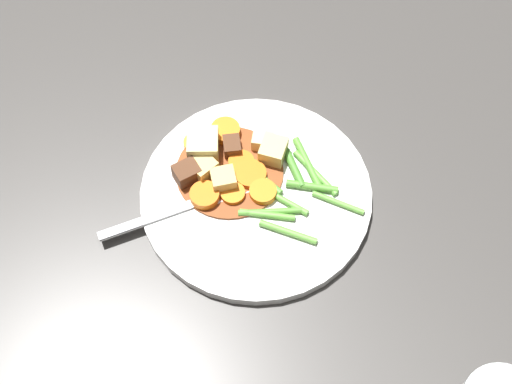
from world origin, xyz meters
TOP-DOWN VIEW (x-y plane):
  - ground_plane at (0.00, 0.00)m, footprint 3.00×3.00m
  - dinner_plate at (0.00, 0.00)m, footprint 0.25×0.25m
  - stew_sauce at (0.04, -0.01)m, footprint 0.12×0.12m
  - carrot_slice_0 at (0.09, -0.03)m, footprint 0.03×0.03m
  - carrot_slice_1 at (-0.01, 0.00)m, footprint 0.04×0.04m
  - carrot_slice_2 at (0.06, -0.06)m, footprint 0.03×0.03m
  - carrot_slice_3 at (0.03, -0.03)m, footprint 0.04×0.04m
  - carrot_slice_4 at (0.05, 0.03)m, footprint 0.04×0.04m
  - carrot_slice_5 at (0.02, 0.01)m, footprint 0.03×0.03m
  - carrot_slice_6 at (0.01, -0.02)m, footprint 0.04×0.04m
  - potato_chunk_0 at (0.06, -0.00)m, footprint 0.03×0.03m
  - potato_chunk_1 at (0.04, 0.01)m, footprint 0.03×0.03m
  - potato_chunk_2 at (0.07, -0.02)m, footprint 0.04×0.05m
  - potato_chunk_3 at (-0.00, -0.05)m, footprint 0.03×0.03m
  - potato_chunk_4 at (0.02, -0.06)m, footprint 0.03×0.03m
  - meat_chunk_0 at (0.08, 0.01)m, footprint 0.03×0.04m
  - meat_chunk_1 at (0.05, -0.04)m, footprint 0.03×0.03m
  - green_bean_0 at (-0.03, 0.00)m, footprint 0.06×0.02m
  - green_bean_1 at (-0.03, -0.04)m, footprint 0.04×0.04m
  - green_bean_2 at (-0.02, 0.02)m, footprint 0.06×0.04m
  - green_bean_3 at (-0.02, 0.02)m, footprint 0.06×0.02m
  - green_bean_4 at (-0.09, -0.02)m, footprint 0.06×0.01m
  - green_bean_5 at (-0.05, 0.03)m, footprint 0.06×0.01m
  - green_bean_6 at (-0.05, -0.05)m, footprint 0.06×0.04m
  - green_bean_7 at (-0.04, -0.05)m, footprint 0.05×0.05m
  - green_bean_8 at (0.00, -0.02)m, footprint 0.06×0.03m
  - green_bean_9 at (-0.05, -0.03)m, footprint 0.06×0.02m
  - fork at (0.06, 0.05)m, footprint 0.14×0.13m

SIDE VIEW (x-z plane):
  - ground_plane at x=0.00m, z-range 0.00..0.00m
  - dinner_plate at x=0.00m, z-range 0.00..0.01m
  - stew_sauce at x=0.04m, z-range 0.01..0.02m
  - fork at x=0.06m, z-range 0.01..0.02m
  - green_bean_4 at x=-0.09m, z-range 0.01..0.02m
  - green_bean_0 at x=-0.03m, z-range 0.01..0.02m
  - green_bean_6 at x=-0.05m, z-range 0.01..0.02m
  - green_bean_3 at x=-0.02m, z-range 0.01..0.02m
  - green_bean_2 at x=-0.02m, z-range 0.01..0.02m
  - green_bean_5 at x=-0.05m, z-range 0.01..0.02m
  - green_bean_7 at x=-0.04m, z-range 0.01..0.02m
  - carrot_slice_0 at x=0.09m, z-range 0.01..0.02m
  - green_bean_9 at x=-0.05m, z-range 0.01..0.02m
  - green_bean_8 at x=0.00m, z-range 0.01..0.02m
  - carrot_slice_5 at x=0.02m, z-range 0.01..0.02m
  - green_bean_1 at x=-0.03m, z-range 0.01..0.02m
  - carrot_slice_3 at x=0.03m, z-range 0.01..0.02m
  - carrot_slice_6 at x=0.01m, z-range 0.01..0.02m
  - carrot_slice_1 at x=-0.01m, z-range 0.01..0.02m
  - carrot_slice_4 at x=0.05m, z-range 0.01..0.03m
  - carrot_slice_2 at x=0.06m, z-range 0.01..0.03m
  - meat_chunk_1 at x=0.05m, z-range 0.01..0.03m
  - potato_chunk_4 at x=0.02m, z-range 0.01..0.03m
  - potato_chunk_1 at x=0.04m, z-range 0.01..0.03m
  - potato_chunk_0 at x=0.06m, z-range 0.01..0.04m
  - potato_chunk_3 at x=0.00m, z-range 0.01..0.04m
  - meat_chunk_0 at x=0.08m, z-range 0.01..0.04m
  - potato_chunk_2 at x=0.07m, z-range 0.01..0.04m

